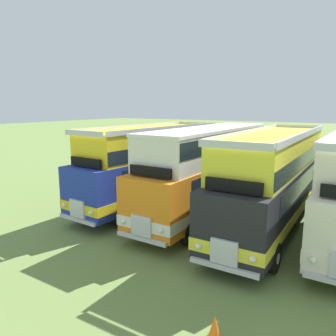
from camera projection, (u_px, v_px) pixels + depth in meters
bus_first_in_row at (153, 163)px, 18.76m from camera, size 3.17×10.94×4.52m
bus_second_in_row at (208, 167)px, 16.98m from camera, size 2.72×11.24×4.49m
bus_third_in_row at (274, 178)px, 14.97m from camera, size 2.71×11.61×4.52m
cone_mid_row at (215, 329)px, 7.92m from camera, size 0.36×0.36×0.68m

